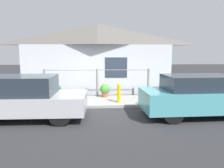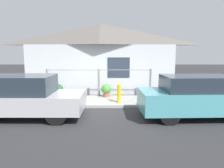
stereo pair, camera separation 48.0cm
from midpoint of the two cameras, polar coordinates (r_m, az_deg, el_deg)
The scene contains 9 objects.
ground_plane at distance 8.48m, azimuth -5.61°, elevation -6.36°, with size 60.00×60.00×0.00m, color #2D2D30.
sidewalk at distance 9.44m, azimuth -5.36°, elevation -4.50°, with size 24.00×2.00×0.11m.
house at distance 11.89m, azimuth -5.06°, elevation 11.91°, with size 7.91×2.23×3.65m.
fence at distance 10.15m, azimuth -5.24°, elevation 0.70°, with size 4.90×0.10×1.27m.
car_left at distance 7.60m, azimuth -23.29°, elevation -3.32°, with size 3.74×1.70×1.40m.
car_right at distance 7.80m, azimuth 20.68°, elevation -2.90°, with size 4.08×1.76×1.39m.
fire_hydrant at distance 8.84m, azimuth 0.28°, elevation -2.26°, with size 0.35×0.16×0.79m.
potted_plant_near_hydrant at distance 9.97m, azimuth -3.25°, elevation -1.54°, with size 0.46×0.46×0.60m.
potted_plant_by_fence at distance 10.18m, azimuth -15.85°, elevation -1.62°, with size 0.52×0.52×0.61m.
Camera 1 is at (0.13, -8.19, 2.15)m, focal length 35.00 mm.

